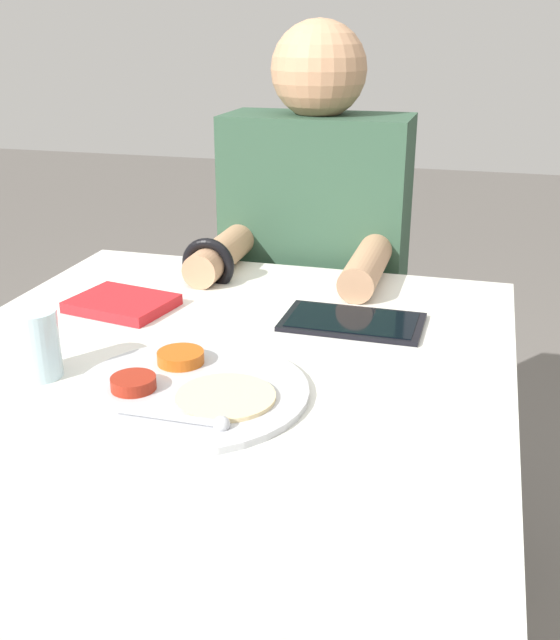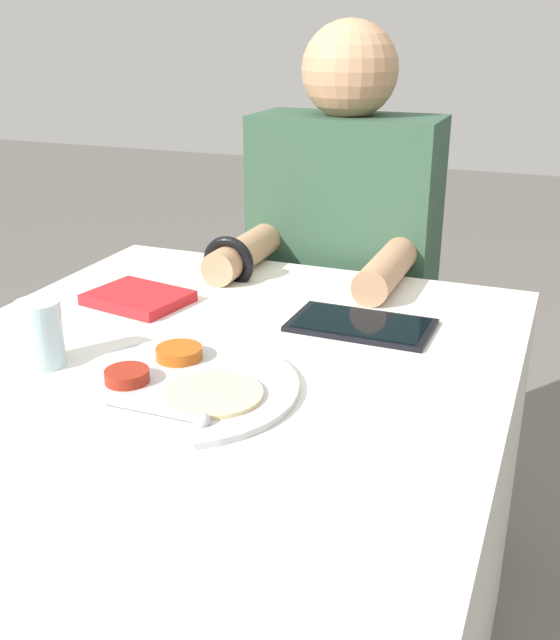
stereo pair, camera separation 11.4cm
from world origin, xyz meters
The scene contains 6 objects.
dining_table centered at (0.00, 0.00, 0.38)m, with size 0.91×1.01×0.75m.
thali_tray centered at (0.01, -0.11, 0.76)m, with size 0.33×0.33×0.03m.
red_notebook centered at (-0.23, 0.17, 0.76)m, with size 0.19×0.16×0.02m.
tablet_device centered at (0.18, 0.21, 0.75)m, with size 0.24×0.14×0.01m.
person_diner centered at (0.02, 0.65, 0.59)m, with size 0.41×0.46×1.25m.
drinking_glass centered at (-0.22, -0.12, 0.80)m, with size 0.07×0.07×0.10m.
Camera 1 is at (0.38, -0.98, 1.23)m, focal length 42.00 mm.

